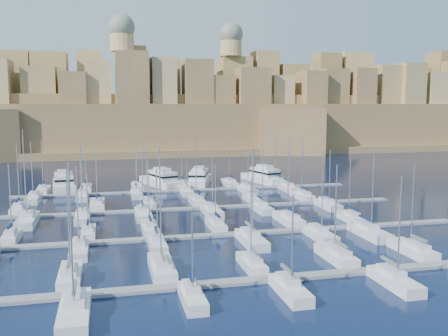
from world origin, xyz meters
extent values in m
plane|color=black|center=(0.00, 0.00, 0.00)|extent=(600.00, 600.00, 0.00)
cube|color=slate|center=(0.00, -34.00, 0.20)|extent=(84.00, 2.00, 0.40)
cube|color=slate|center=(0.00, -12.00, 0.20)|extent=(84.00, 2.00, 0.40)
cube|color=slate|center=(0.00, 10.00, 0.20)|extent=(84.00, 2.00, 0.40)
cube|color=slate|center=(0.00, 32.00, 0.20)|extent=(84.00, 2.00, 0.40)
cube|color=silver|center=(-24.45, -28.53, 0.52)|extent=(2.68, 8.93, 1.65)
cube|color=silver|center=(-24.45, -29.43, 1.70)|extent=(1.88, 4.02, 0.70)
cylinder|color=#9EA0A8|center=(-24.45, -28.09, 7.66)|extent=(0.18, 0.18, 12.62)
cube|color=#595B60|center=(-24.45, -29.87, 2.75)|extent=(0.35, 3.57, 0.35)
cube|color=silver|center=(-13.11, -28.11, 0.54)|extent=(2.93, 9.78, 1.69)
cube|color=silver|center=(-13.11, -29.09, 1.74)|extent=(2.05, 4.40, 0.70)
cylinder|color=#9EA0A8|center=(-13.11, -27.62, 8.96)|extent=(0.18, 0.18, 15.15)
cube|color=#595B60|center=(-13.11, -29.58, 2.79)|extent=(0.35, 3.91, 0.35)
cube|color=silver|center=(-1.28, -29.09, 0.50)|extent=(2.35, 7.82, 1.59)
cube|color=silver|center=(-1.28, -29.87, 1.64)|extent=(1.64, 3.52, 0.70)
cylinder|color=#9EA0A8|center=(-1.28, -28.70, 6.65)|extent=(0.18, 0.18, 10.72)
cube|color=#595B60|center=(-1.28, -30.26, 2.69)|extent=(0.35, 3.13, 0.35)
cube|color=silver|center=(11.23, -28.44, 0.53)|extent=(2.74, 9.13, 1.66)
cube|color=silver|center=(11.23, -29.35, 1.71)|extent=(1.92, 4.11, 0.70)
cylinder|color=#9EA0A8|center=(11.23, -27.98, 7.41)|extent=(0.18, 0.18, 12.10)
cube|color=#595B60|center=(11.23, -29.81, 2.76)|extent=(0.35, 3.65, 0.35)
cube|color=silver|center=(23.36, -28.38, 0.53)|extent=(2.77, 9.25, 1.66)
cube|color=silver|center=(23.36, -29.30, 1.71)|extent=(1.94, 4.16, 0.70)
cylinder|color=#9EA0A8|center=(23.36, -27.91, 7.35)|extent=(0.18, 0.18, 11.98)
cube|color=#595B60|center=(23.36, -29.76, 2.76)|extent=(0.35, 3.70, 0.35)
cube|color=silver|center=(-23.28, -40.06, 0.55)|extent=(3.04, 10.13, 1.71)
cube|color=silver|center=(-23.28, -39.05, 1.76)|extent=(2.13, 4.56, 0.70)
cylinder|color=#9EA0A8|center=(-23.28, -40.57, 8.78)|extent=(0.18, 0.18, 14.75)
cube|color=#595B60|center=(-23.28, -38.54, 2.81)|extent=(0.35, 4.05, 0.35)
cube|color=silver|center=(-10.93, -38.85, 0.49)|extent=(2.31, 7.69, 1.58)
cube|color=silver|center=(-10.93, -38.08, 1.63)|extent=(1.62, 3.46, 0.70)
cylinder|color=#9EA0A8|center=(-10.93, -39.23, 6.01)|extent=(0.18, 0.18, 9.44)
cube|color=#0C1A3C|center=(-10.93, -37.69, 2.68)|extent=(0.35, 3.08, 0.35)
cube|color=silver|center=(0.34, -39.20, 0.51)|extent=(2.52, 8.40, 1.62)
cube|color=silver|center=(0.34, -38.36, 1.67)|extent=(1.76, 3.78, 0.70)
cylinder|color=#9EA0A8|center=(0.34, -39.62, 6.56)|extent=(0.18, 0.18, 10.48)
cube|color=#595B60|center=(0.34, -37.94, 2.72)|extent=(0.35, 3.36, 0.35)
cube|color=silver|center=(13.58, -39.42, 0.52)|extent=(2.65, 8.84, 1.64)
cube|color=silver|center=(13.58, -38.54, 1.69)|extent=(1.86, 3.98, 0.70)
cylinder|color=#9EA0A8|center=(13.58, -39.86, 7.42)|extent=(0.18, 0.18, 12.16)
cube|color=#595B60|center=(13.58, -38.09, 2.74)|extent=(0.35, 3.54, 0.35)
cube|color=silver|center=(-34.85, -7.14, 0.49)|extent=(2.31, 7.71, 1.59)
cube|color=silver|center=(-34.85, -7.91, 1.64)|extent=(1.62, 3.47, 0.70)
cylinder|color=#9EA0A8|center=(-34.85, -6.76, 6.85)|extent=(0.18, 0.18, 11.13)
cube|color=#0C1A3C|center=(-34.85, -8.30, 2.69)|extent=(0.35, 3.09, 0.35)
cube|color=silver|center=(-22.95, -7.24, 0.49)|extent=(2.26, 7.52, 1.58)
cube|color=silver|center=(-22.95, -7.99, 1.63)|extent=(1.58, 3.38, 0.70)
cylinder|color=#9EA0A8|center=(-22.95, -6.86, 5.84)|extent=(0.18, 0.18, 9.12)
cube|color=#0C1A3C|center=(-22.95, -8.37, 2.68)|extent=(0.35, 3.01, 0.35)
cube|color=silver|center=(-12.85, -6.74, 0.51)|extent=(2.55, 8.52, 1.63)
cube|color=silver|center=(-12.85, -7.59, 1.68)|extent=(1.79, 3.83, 0.70)
cylinder|color=#9EA0A8|center=(-12.85, -6.32, 6.88)|extent=(0.18, 0.18, 11.11)
cube|color=#0C1A3C|center=(-12.85, -8.02, 2.73)|extent=(0.35, 3.41, 0.35)
cube|color=silver|center=(-1.28, -6.94, 0.50)|extent=(2.44, 8.12, 1.61)
cube|color=silver|center=(-1.28, -7.75, 1.66)|extent=(1.70, 3.65, 0.70)
cylinder|color=#9EA0A8|center=(-1.28, -6.54, 6.39)|extent=(0.18, 0.18, 10.16)
cube|color=#0C1A3C|center=(-1.28, -8.16, 2.71)|extent=(0.35, 3.25, 0.35)
cube|color=silver|center=(12.62, -6.02, 0.55)|extent=(2.99, 9.95, 1.70)
cube|color=silver|center=(12.62, -7.02, 1.75)|extent=(2.09, 4.48, 0.70)
cylinder|color=#9EA0A8|center=(12.62, -5.53, 7.67)|extent=(0.18, 0.18, 12.55)
cube|color=#0C1A3C|center=(12.62, -7.52, 2.80)|extent=(0.35, 3.98, 0.35)
cube|color=silver|center=(24.42, -7.04, 0.50)|extent=(2.37, 7.91, 1.60)
cube|color=silver|center=(24.42, -7.83, 1.65)|extent=(1.66, 3.56, 0.70)
cylinder|color=#9EA0A8|center=(24.42, -6.65, 6.49)|extent=(0.18, 0.18, 10.39)
cube|color=#0C1A3C|center=(24.42, -8.23, 2.70)|extent=(0.35, 3.17, 0.35)
cube|color=silver|center=(-23.93, -17.32, 0.52)|extent=(2.59, 8.64, 1.63)
cube|color=silver|center=(-23.93, -16.46, 1.68)|extent=(1.81, 3.89, 0.70)
cylinder|color=#9EA0A8|center=(-23.93, -17.75, 7.21)|extent=(0.18, 0.18, 11.76)
cube|color=#595B60|center=(-23.93, -16.02, 2.73)|extent=(0.35, 3.46, 0.35)
cube|color=silver|center=(-12.59, -17.11, 0.51)|extent=(2.46, 8.21, 1.61)
cube|color=silver|center=(-12.59, -16.28, 1.66)|extent=(1.72, 3.69, 0.70)
cylinder|color=#9EA0A8|center=(-12.59, -17.52, 6.79)|extent=(0.18, 0.18, 10.97)
cube|color=#0C1A3C|center=(-12.59, -15.87, 2.71)|extent=(0.35, 3.28, 0.35)
cube|color=silver|center=(2.03, -17.96, 0.55)|extent=(2.98, 9.92, 1.70)
cube|color=silver|center=(2.03, -16.97, 1.75)|extent=(2.08, 4.47, 0.70)
cylinder|color=#9EA0A8|center=(2.03, -18.46, 8.23)|extent=(0.18, 0.18, 13.66)
cube|color=#595B60|center=(2.03, -16.47, 2.80)|extent=(0.35, 3.97, 0.35)
cube|color=silver|center=(13.74, -17.51, 0.53)|extent=(2.71, 9.02, 1.65)
cube|color=silver|center=(13.74, -16.61, 1.70)|extent=(1.89, 4.06, 0.70)
cylinder|color=#9EA0A8|center=(13.74, -17.96, 7.92)|extent=(0.18, 0.18, 13.13)
cube|color=#0C1A3C|center=(13.74, -16.16, 2.75)|extent=(0.35, 3.61, 0.35)
cube|color=silver|center=(22.29, -18.07, 0.55)|extent=(3.04, 10.14, 1.71)
cube|color=silver|center=(22.29, -17.06, 1.76)|extent=(2.13, 4.56, 0.70)
cylinder|color=#9EA0A8|center=(22.29, -18.58, 8.36)|extent=(0.18, 0.18, 13.91)
cube|color=#0C1A3C|center=(22.29, -16.55, 2.81)|extent=(0.35, 4.06, 0.35)
cube|color=silver|center=(-37.24, 15.42, 0.52)|extent=(2.65, 8.83, 1.64)
cube|color=silver|center=(-37.24, 14.53, 1.69)|extent=(1.85, 3.97, 0.70)
cylinder|color=#9EA0A8|center=(-37.24, 15.86, 7.62)|extent=(0.18, 0.18, 12.56)
cube|color=#0C1A3C|center=(-37.24, 14.09, 2.74)|extent=(0.35, 3.53, 0.35)
cube|color=silver|center=(-21.89, 15.91, 0.55)|extent=(2.95, 9.82, 1.69)
cube|color=silver|center=(-21.89, 14.93, 1.74)|extent=(2.06, 4.42, 0.70)
cylinder|color=#9EA0A8|center=(-21.89, 16.40, 7.59)|extent=(0.18, 0.18, 12.40)
cube|color=#0C1A3C|center=(-21.89, 14.44, 2.79)|extent=(0.35, 3.93, 0.35)
cube|color=silver|center=(-11.39, 15.46, 0.52)|extent=(2.68, 8.92, 1.65)
cube|color=silver|center=(-11.39, 14.57, 1.70)|extent=(1.87, 4.01, 0.70)
cylinder|color=#9EA0A8|center=(-11.39, 15.90, 7.21)|extent=(0.18, 0.18, 11.73)
cube|color=#0C1A3C|center=(-11.39, 14.12, 2.75)|extent=(0.35, 3.57, 0.35)
cube|color=silver|center=(-0.65, 15.50, 0.52)|extent=(2.70, 8.99, 1.65)
cube|color=silver|center=(-0.65, 14.60, 1.70)|extent=(1.89, 4.05, 0.70)
cylinder|color=#9EA0A8|center=(-0.65, 15.94, 8.15)|extent=(0.18, 0.18, 13.60)
cube|color=#0C1A3C|center=(-0.65, 14.15, 2.75)|extent=(0.35, 3.60, 0.35)
cube|color=silver|center=(11.93, 15.12, 0.51)|extent=(2.47, 8.23, 1.61)
cube|color=silver|center=(11.93, 14.29, 1.66)|extent=(1.73, 3.71, 0.70)
cylinder|color=#9EA0A8|center=(11.93, 15.53, 6.68)|extent=(0.18, 0.18, 10.75)
cube|color=#595B60|center=(11.93, 13.88, 2.71)|extent=(0.35, 3.29, 0.35)
cube|color=silver|center=(24.11, 15.59, 0.53)|extent=(2.75, 9.18, 1.66)
cube|color=silver|center=(24.11, 14.67, 1.71)|extent=(1.93, 4.13, 0.70)
cylinder|color=#9EA0A8|center=(24.11, 16.05, 7.87)|extent=(0.18, 0.18, 13.02)
cube|color=#0C1A3C|center=(24.11, 14.21, 2.76)|extent=(0.35, 3.67, 0.35)
cube|color=silver|center=(-34.04, 3.81, 0.56)|extent=(3.11, 10.38, 1.72)
cube|color=silver|center=(-34.04, 4.85, 1.77)|extent=(2.18, 4.67, 0.70)
cylinder|color=#9EA0A8|center=(-34.04, 3.29, 9.39)|extent=(0.18, 0.18, 15.95)
cube|color=#595B60|center=(-34.04, 5.37, 2.82)|extent=(0.35, 4.15, 0.35)
cube|color=silver|center=(-24.40, 4.47, 0.53)|extent=(2.72, 9.05, 1.65)
cube|color=silver|center=(-24.40, 5.38, 1.70)|extent=(1.90, 4.07, 0.70)
cylinder|color=#9EA0A8|center=(-24.40, 4.02, 7.95)|extent=(0.18, 0.18, 13.19)
cube|color=#595B60|center=(-24.40, 5.83, 2.75)|extent=(0.35, 3.62, 0.35)
cube|color=silver|center=(-13.18, 4.20, 0.54)|extent=(2.88, 9.60, 1.68)
cube|color=silver|center=(-13.18, 5.16, 1.73)|extent=(2.02, 4.32, 0.70)
cylinder|color=#9EA0A8|center=(-13.18, 3.72, 7.24)|extent=(0.18, 0.18, 11.72)
cube|color=#0C1A3C|center=(-13.18, 5.64, 2.78)|extent=(0.35, 3.84, 0.35)
cube|color=silver|center=(0.33, 4.14, 0.54)|extent=(2.91, 9.71, 1.69)
cube|color=silver|center=(0.33, 5.12, 1.74)|extent=(2.04, 4.37, 0.70)
cylinder|color=#9EA0A8|center=(0.33, 3.66, 7.59)|extent=(0.18, 0.18, 12.41)
cube|color=#0C1A3C|center=(0.33, 5.60, 2.79)|extent=(0.35, 3.88, 0.35)
cube|color=silver|center=(10.83, 4.61, 0.52)|extent=(2.63, 8.77, 1.64)
cube|color=silver|center=(10.83, 5.49, 1.69)|extent=(1.84, 3.95, 0.70)
cylinder|color=#9EA0A8|center=(10.83, 4.17, 7.03)|extent=(0.18, 0.18, 11.37)
cube|color=#0C1A3C|center=(10.83, 5.93, 2.74)|extent=(0.35, 3.51, 0.35)
cube|color=silver|center=(25.43, 4.60, 0.52)|extent=(2.64, 8.79, 1.64)
cube|color=silver|center=(25.43, 5.48, 1.69)|extent=(1.85, 3.96, 0.70)
cylinder|color=#9EA0A8|center=(25.43, 4.16, 6.91)|extent=(0.18, 0.18, 11.15)
cube|color=#0C1A3C|center=(25.43, 5.92, 2.74)|extent=(0.35, 3.52, 0.35)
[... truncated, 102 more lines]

